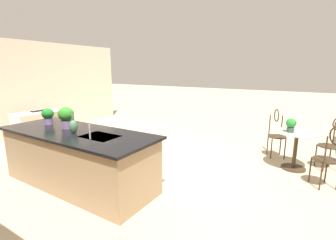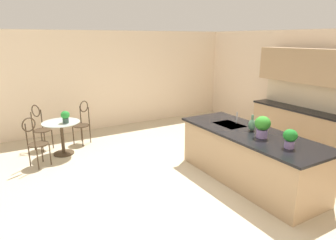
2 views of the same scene
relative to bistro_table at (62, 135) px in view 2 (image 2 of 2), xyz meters
name	(u,v)px [view 2 (image 2 of 2)]	position (x,y,z in m)	size (l,w,h in m)	color
ground_plane	(199,184)	(2.69, 1.78, -0.45)	(40.00, 40.00, 0.00)	beige
wall_back	(333,91)	(2.69, 5.44, 0.90)	(9.00, 0.12, 2.70)	beige
wall_left_window	(112,80)	(-1.57, 1.78, 0.90)	(0.12, 7.80, 2.70)	beige
kitchen_island	(249,156)	(2.99, 2.63, 0.02)	(2.80, 1.06, 0.92)	tan
back_counter_run	(300,126)	(2.29, 4.98, 0.05)	(2.44, 0.64, 1.52)	tan
upper_cabinet_run	(307,66)	(2.29, 4.96, 1.45)	(2.40, 0.36, 0.76)	tan
bistro_table	(62,135)	(0.00, 0.00, 0.00)	(0.80, 0.80, 0.74)	#3D2D1E
chair_near_window	(35,140)	(0.43, -0.59, 0.13)	(0.51, 0.52, 1.04)	#3D2D1E
chair_by_island	(82,120)	(-0.51, 0.59, 0.13)	(0.53, 0.53, 1.04)	#3D2D1E
chair_toward_desk	(40,125)	(-0.59, -0.36, 0.13)	(0.52, 0.52, 1.04)	#3D2D1E
sink_faucet	(237,118)	(2.44, 2.81, 0.58)	(0.02, 0.02, 0.22)	#B2B5BA
potted_plant_on_table	(65,116)	(0.11, 0.08, 0.44)	(0.19, 0.19, 0.26)	#385147
potted_plant_counter_far	(290,137)	(3.84, 2.55, 0.64)	(0.21, 0.21, 0.29)	#7A669E
potted_plant_counter_near	(263,125)	(3.29, 2.57, 0.68)	(0.26, 0.26, 0.36)	#7A669E
vase_on_counter	(252,125)	(2.94, 2.70, 0.58)	(0.13, 0.13, 0.29)	#4C7A5B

